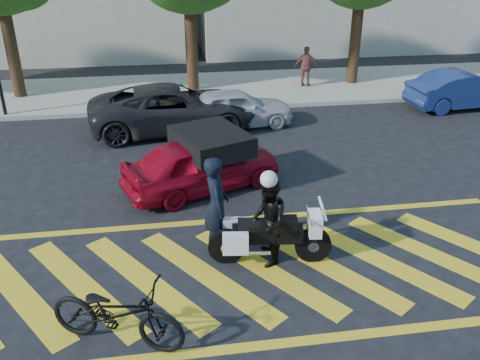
{
  "coord_description": "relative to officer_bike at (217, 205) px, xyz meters",
  "views": [
    {
      "loc": [
        -1.16,
        -7.61,
        5.63
      ],
      "look_at": [
        0.28,
        1.72,
        1.05
      ],
      "focal_mm": 38.0,
      "sensor_mm": 36.0,
      "label": 1
    }
  ],
  "objects": [
    {
      "name": "ground",
      "position": [
        0.31,
        -0.83,
        -0.99
      ],
      "size": [
        90.0,
        90.0,
        0.0
      ],
      "primitive_type": "plane",
      "color": "black",
      "rests_on": "ground"
    },
    {
      "name": "sidewalk",
      "position": [
        0.31,
        11.17,
        -0.91
      ],
      "size": [
        60.0,
        5.0,
        0.15
      ],
      "primitive_type": "cube",
      "color": "#9E998E",
      "rests_on": "ground"
    },
    {
      "name": "crosswalk",
      "position": [
        0.27,
        -0.83,
        -0.98
      ],
      "size": [
        12.33,
        4.0,
        0.01
      ],
      "color": "gold",
      "rests_on": "ground"
    },
    {
      "name": "officer_bike",
      "position": [
        0.0,
        0.0,
        0.0
      ],
      "size": [
        0.47,
        0.72,
        1.97
      ],
      "primitive_type": "imported",
      "rotation": [
        0.0,
        0.0,
        1.57
      ],
      "color": "black",
      "rests_on": "ground"
    },
    {
      "name": "bicycle",
      "position": [
        -1.76,
        -2.31,
        -0.42
      ],
      "size": [
        2.26,
        1.54,
        1.13
      ],
      "primitive_type": "imported",
      "rotation": [
        0.0,
        0.0,
        1.16
      ],
      "color": "black",
      "rests_on": "ground"
    },
    {
      "name": "police_motorcycle",
      "position": [
        0.9,
        -0.55,
        -0.43
      ],
      "size": [
        2.33,
        0.82,
        1.03
      ],
      "rotation": [
        0.0,
        0.0,
        -0.13
      ],
      "color": "black",
      "rests_on": "ground"
    },
    {
      "name": "officer_moto",
      "position": [
        0.88,
        -0.56,
        -0.11
      ],
      "size": [
        0.77,
        0.93,
        1.75
      ],
      "primitive_type": "imported",
      "rotation": [
        0.0,
        0.0,
        -1.7
      ],
      "color": "black",
      "rests_on": "ground"
    },
    {
      "name": "red_convertible",
      "position": [
        -0.06,
        2.71,
        -0.33
      ],
      "size": [
        4.13,
        2.84,
        1.31
      ],
      "primitive_type": "imported",
      "rotation": [
        0.0,
        0.0,
        1.95
      ],
      "color": "maroon",
      "rests_on": "ground"
    },
    {
      "name": "parked_mid_left",
      "position": [
        -0.59,
        6.97,
        -0.27
      ],
      "size": [
        5.36,
        2.81,
        1.44
      ],
      "primitive_type": "imported",
      "rotation": [
        0.0,
        0.0,
        1.65
      ],
      "color": "black",
      "rests_on": "ground"
    },
    {
      "name": "parked_mid_right",
      "position": [
        1.38,
        7.02,
        -0.36
      ],
      "size": [
        3.81,
        1.88,
        1.25
      ],
      "primitive_type": "imported",
      "rotation": [
        0.0,
        0.0,
        1.69
      ],
      "color": "#B9B9BD",
      "rests_on": "ground"
    },
    {
      "name": "parked_right",
      "position": [
        9.67,
        7.74,
        -0.33
      ],
      "size": [
        4.11,
        1.78,
        1.32
      ],
      "primitive_type": "imported",
      "rotation": [
        0.0,
        0.0,
        1.67
      ],
      "color": "navy",
      "rests_on": "ground"
    },
    {
      "name": "pedestrian_right",
      "position": [
        4.77,
        10.87,
        -0.05
      ],
      "size": [
        1.0,
        0.73,
        1.57
      ],
      "primitive_type": "imported",
      "rotation": [
        0.0,
        0.0,
        2.72
      ],
      "color": "brown",
      "rests_on": "sidewalk"
    }
  ]
}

